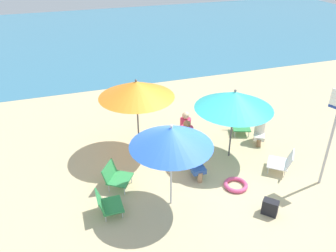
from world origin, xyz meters
The scene contains 16 objects.
ground_plane centered at (0.00, 0.00, 0.00)m, with size 40.00×40.00×0.00m, color #CCB789.
sea_water centered at (0.00, 14.05, 0.00)m, with size 40.00×16.00×0.01m, color teal.
umbrella_orange centered at (-1.05, 1.56, 1.78)m, with size 1.89×1.89×2.05m.
umbrella_blue centered at (-0.92, -0.67, 1.67)m, with size 1.67×1.67×1.94m.
umbrella_teal centered at (1.12, 0.57, 1.60)m, with size 1.93×1.93×1.88m.
beach_chair_a centered at (2.04, 1.62, 0.27)m, with size 0.68×0.74×0.57m.
beach_chair_b centered at (2.03, -0.45, 0.27)m, with size 0.78×0.78×0.55m.
beach_chair_c centered at (-1.93, 0.26, 0.31)m, with size 0.77×0.77×0.57m.
beach_chair_d centered at (-2.27, -0.56, 0.27)m, with size 0.51×0.54×0.53m.
person_a centered at (0.07, 1.03, 0.49)m, with size 0.56×0.49×0.97m.
person_b centered at (0.27, 1.59, 0.46)m, with size 0.50×0.52×0.91m.
person_c centered at (2.25, 0.96, 0.45)m, with size 0.46×0.53×0.92m.
person_d centered at (-0.03, 0.10, 0.50)m, with size 0.33×0.56×1.00m.
warning_sign centered at (2.61, -1.12, 1.53)m, with size 0.20×0.43×2.37m.
swim_ring centered at (0.68, -0.63, 0.05)m, with size 0.56×0.56×0.09m, color #E54C7F.
beach_bag centered at (0.91, -1.64, 0.17)m, with size 0.32×0.19×0.34m, color black.
Camera 1 is at (-2.82, -6.07, 5.10)m, focal length 36.94 mm.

